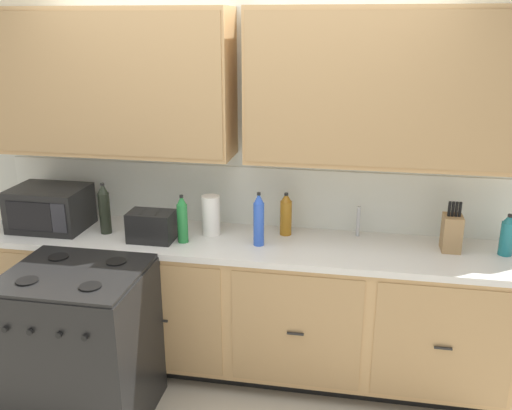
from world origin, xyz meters
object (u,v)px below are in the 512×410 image
object	(u,v)px
stove_range	(82,346)
bottle_teal	(507,235)
toaster	(151,226)
paper_towel_roll	(211,215)
microwave	(50,208)
bottle_dark	(104,209)
bottle_amber	(286,214)
bottle_green	(182,219)
knife_block	(452,232)
bottle_blue	(259,220)

from	to	relation	value
stove_range	bottle_teal	distance (m)	2.57
toaster	paper_towel_roll	xyz separation A→B (m)	(0.34, 0.17, 0.03)
microwave	bottle_dark	size ratio (longest dim) A/B	1.42
microwave	paper_towel_roll	distance (m)	1.09
bottle_amber	bottle_green	xyz separation A→B (m)	(-0.62, -0.25, 0.01)
bottle_dark	bottle_green	size ratio (longest dim) A/B	1.10
bottle_teal	bottle_dark	bearing A→B (deg)	-177.86
stove_range	bottle_teal	xyz separation A→B (m)	(2.40, 0.69, 0.59)
microwave	bottle_amber	xyz separation A→B (m)	(1.56, 0.16, -0.00)
toaster	bottle_dark	xyz separation A→B (m)	(-0.34, 0.07, 0.07)
bottle_amber	bottle_green	distance (m)	0.66
bottle_teal	bottle_green	bearing A→B (deg)	-175.49
paper_towel_roll	bottle_dark	bearing A→B (deg)	-171.78
paper_towel_roll	bottle_green	bearing A→B (deg)	-131.47
knife_block	bottle_green	size ratio (longest dim) A/B	1.01
microwave	stove_range	bearing A→B (deg)	-52.24
knife_block	bottle_amber	xyz separation A→B (m)	(-1.01, 0.08, 0.02)
toaster	paper_towel_roll	distance (m)	0.38
bottle_amber	bottle_teal	size ratio (longest dim) A/B	1.11
microwave	bottle_green	size ratio (longest dim) A/B	1.56
toaster	bottle_green	size ratio (longest dim) A/B	0.91
bottle_green	bottle_blue	bearing A→B (deg)	4.62
bottle_green	microwave	bearing A→B (deg)	175.03
bottle_dark	bottle_green	bearing A→B (deg)	-6.35
toaster	bottle_amber	size ratio (longest dim) A/B	0.99
microwave	bottle_green	bearing A→B (deg)	-4.97
toaster	paper_towel_roll	bearing A→B (deg)	26.91
bottle_green	paper_towel_roll	bearing A→B (deg)	48.53
paper_towel_roll	bottle_blue	bearing A→B (deg)	-19.85
bottle_teal	microwave	bearing A→B (deg)	-178.59
microwave	bottle_green	xyz separation A→B (m)	(0.94, -0.08, 0.01)
paper_towel_roll	bottle_green	distance (m)	0.21
bottle_dark	bottle_teal	xyz separation A→B (m)	(2.48, 0.09, -0.04)
toaster	paper_towel_roll	size ratio (longest dim) A/B	1.08
bottle_green	knife_block	bearing A→B (deg)	5.82
microwave	bottle_amber	distance (m)	1.57
paper_towel_roll	bottle_teal	world-z (taller)	paper_towel_roll
bottle_dark	bottle_green	xyz separation A→B (m)	(0.54, -0.06, -0.01)
knife_block	paper_towel_roll	size ratio (longest dim) A/B	1.19
stove_range	bottle_teal	bearing A→B (deg)	16.00
toaster	bottle_blue	bearing A→B (deg)	4.42
toaster	microwave	bearing A→B (deg)	172.65
toaster	bottle_amber	world-z (taller)	bottle_amber
toaster	bottle_green	bearing A→B (deg)	3.95
stove_range	bottle_green	distance (m)	0.94
bottle_green	bottle_dark	bearing A→B (deg)	173.65
knife_block	paper_towel_roll	world-z (taller)	knife_block
bottle_dark	microwave	bearing A→B (deg)	176.92
bottle_amber	bottle_green	size ratio (longest dim) A/B	0.92
stove_range	microwave	bearing A→B (deg)	127.76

